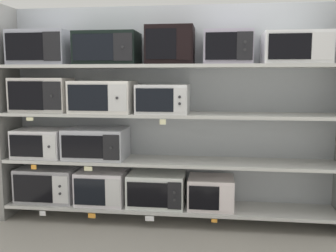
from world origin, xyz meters
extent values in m
cube|color=#9EA3A8|center=(0.00, 0.23, 1.02)|extent=(3.30, 0.04, 2.05)
cube|color=slate|center=(-1.58, 0.00, 1.02)|extent=(0.05, 0.42, 2.05)
cube|color=beige|center=(0.00, 0.00, 0.14)|extent=(3.10, 0.42, 0.03)
cube|color=#9C9BA1|center=(-1.20, 0.00, 0.32)|extent=(0.57, 0.32, 0.33)
cube|color=black|center=(-1.27, -0.17, 0.32)|extent=(0.39, 0.01, 0.26)
cube|color=silver|center=(-1.00, -0.17, 0.32)|extent=(0.15, 0.01, 0.26)
cylinder|color=#262628|center=(-1.00, -0.18, 0.28)|extent=(0.02, 0.01, 0.02)
cylinder|color=#262628|center=(-1.00, -0.18, 0.36)|extent=(0.02, 0.01, 0.02)
cube|color=silver|center=(-0.64, 0.00, 0.32)|extent=(0.46, 0.36, 0.32)
cube|color=black|center=(-0.71, -0.19, 0.32)|extent=(0.30, 0.01, 0.25)
cube|color=silver|center=(-0.49, -0.18, 0.32)|extent=(0.14, 0.01, 0.25)
cube|color=silver|center=(-0.11, 0.00, 0.31)|extent=(0.53, 0.37, 0.31)
cube|color=black|center=(-0.17, -0.19, 0.31)|extent=(0.37, 0.01, 0.23)
cube|color=black|center=(0.08, -0.19, 0.31)|extent=(0.12, 0.01, 0.25)
cylinder|color=#262628|center=(0.08, -0.20, 0.28)|extent=(0.02, 0.01, 0.02)
cylinder|color=#262628|center=(0.08, -0.20, 0.35)|extent=(0.02, 0.01, 0.02)
cube|color=silver|center=(0.41, 0.00, 0.30)|extent=(0.42, 0.35, 0.29)
cube|color=black|center=(0.35, -0.18, 0.30)|extent=(0.27, 0.01, 0.22)
cube|color=silver|center=(0.54, -0.18, 0.30)|extent=(0.13, 0.01, 0.23)
cube|color=white|center=(-1.16, -0.21, 0.10)|extent=(0.06, 0.00, 0.05)
cube|color=orange|center=(-0.68, -0.21, 0.10)|extent=(0.07, 0.00, 0.05)
cube|color=white|center=(-0.14, -0.21, 0.10)|extent=(0.08, 0.00, 0.05)
cube|color=orange|center=(0.44, -0.21, 0.11)|extent=(0.05, 0.00, 0.03)
cube|color=beige|center=(0.00, 0.00, 0.58)|extent=(3.10, 0.42, 0.03)
cube|color=silver|center=(-1.25, 0.00, 0.74)|extent=(0.48, 0.36, 0.27)
cube|color=black|center=(-1.31, -0.19, 0.74)|extent=(0.32, 0.01, 0.20)
cube|color=silver|center=(-1.08, -0.18, 0.74)|extent=(0.12, 0.01, 0.22)
cylinder|color=#262628|center=(-1.08, -0.19, 0.74)|extent=(0.02, 0.01, 0.02)
cube|color=#B0B3BD|center=(-0.69, 0.00, 0.74)|extent=(0.57, 0.39, 0.29)
cube|color=black|center=(-0.76, -0.20, 0.74)|extent=(0.39, 0.01, 0.21)
cube|color=black|center=(-0.49, -0.20, 0.74)|extent=(0.15, 0.01, 0.23)
cylinder|color=#262628|center=(-0.49, -0.21, 0.74)|extent=(0.02, 0.01, 0.02)
cube|color=orange|center=(-1.23, -0.21, 0.54)|extent=(0.05, 0.00, 0.04)
cube|color=beige|center=(-0.71, -0.21, 0.54)|extent=(0.08, 0.00, 0.04)
cube|color=beige|center=(0.00, 0.00, 1.03)|extent=(3.10, 0.42, 0.03)
cube|color=silver|center=(-1.22, 0.00, 1.20)|extent=(0.54, 0.33, 0.32)
cube|color=black|center=(-1.30, -0.17, 1.20)|extent=(0.34, 0.01, 0.26)
cube|color=black|center=(-1.05, -0.17, 1.20)|extent=(0.17, 0.01, 0.26)
cylinder|color=#262628|center=(-1.05, -0.18, 1.20)|extent=(0.02, 0.01, 0.02)
cube|color=white|center=(-0.61, 0.00, 1.19)|extent=(0.57, 0.42, 0.30)
cube|color=black|center=(-0.69, -0.21, 1.19)|extent=(0.37, 0.01, 0.23)
cube|color=silver|center=(-0.42, -0.21, 1.19)|extent=(0.17, 0.01, 0.24)
cylinder|color=#262628|center=(-0.42, -0.22, 1.19)|extent=(0.02, 0.01, 0.02)
cube|color=silver|center=(-0.04, 0.00, 1.17)|extent=(0.47, 0.41, 0.26)
cube|color=black|center=(-0.09, -0.21, 1.17)|extent=(0.33, 0.01, 0.20)
cube|color=silver|center=(0.13, -0.21, 1.17)|extent=(0.11, 0.01, 0.21)
cylinder|color=#262628|center=(0.13, -0.22, 1.15)|extent=(0.02, 0.01, 0.02)
cylinder|color=#262628|center=(0.13, -0.22, 1.20)|extent=(0.02, 0.01, 0.02)
cube|color=beige|center=(-1.25, -0.21, 0.99)|extent=(0.07, 0.00, 0.03)
cube|color=beige|center=(-0.02, -0.21, 0.98)|extent=(0.05, 0.00, 0.05)
cube|color=beige|center=(0.00, 0.00, 1.47)|extent=(3.10, 0.42, 0.03)
cube|color=#979AA9|center=(-1.21, 0.00, 1.65)|extent=(0.55, 0.33, 0.32)
cube|color=black|center=(-1.29, -0.17, 1.65)|extent=(0.36, 0.01, 0.24)
cube|color=black|center=(-1.03, -0.17, 1.65)|extent=(0.16, 0.01, 0.26)
cube|color=black|center=(-0.56, 0.00, 1.63)|extent=(0.57, 0.36, 0.30)
cube|color=black|center=(-0.64, -0.19, 1.63)|extent=(0.37, 0.01, 0.23)
cube|color=black|center=(-0.37, -0.19, 1.63)|extent=(0.17, 0.01, 0.24)
cylinder|color=#262628|center=(-0.37, -0.20, 1.63)|extent=(0.02, 0.01, 0.02)
cube|color=black|center=(0.02, 0.00, 1.65)|extent=(0.42, 0.36, 0.34)
cube|color=black|center=(-0.04, -0.19, 1.65)|extent=(0.27, 0.01, 0.26)
cube|color=black|center=(0.16, -0.19, 1.65)|extent=(0.13, 0.01, 0.27)
cube|color=#A099AD|center=(0.54, 0.00, 1.63)|extent=(0.42, 0.33, 0.29)
cube|color=black|center=(0.47, -0.17, 1.63)|extent=(0.26, 0.01, 0.23)
cube|color=black|center=(0.67, -0.17, 1.63)|extent=(0.13, 0.01, 0.24)
cylinder|color=#262628|center=(0.67, -0.18, 1.60)|extent=(0.02, 0.01, 0.02)
cylinder|color=#262628|center=(0.67, -0.18, 1.67)|extent=(0.02, 0.01, 0.02)
cube|color=silver|center=(1.11, 0.00, 1.62)|extent=(0.55, 0.39, 0.27)
cube|color=black|center=(1.03, -0.20, 1.62)|extent=(0.34, 0.01, 0.21)
cube|color=silver|center=(1.29, -0.20, 1.62)|extent=(0.18, 0.01, 0.22)
camera|label=1|loc=(0.44, -3.41, 1.37)|focal=39.91mm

